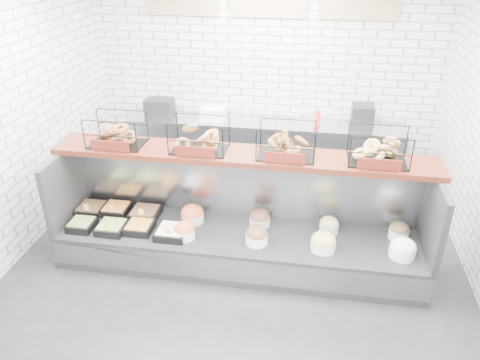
# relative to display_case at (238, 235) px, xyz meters

# --- Properties ---
(ground) EXTENTS (5.50, 5.50, 0.00)m
(ground) POSITION_rel_display_case_xyz_m (0.01, -0.34, -0.33)
(ground) COLOR black
(ground) RESTS_ON ground
(room_shell) EXTENTS (5.02, 5.51, 3.01)m
(room_shell) POSITION_rel_display_case_xyz_m (0.01, 0.26, 1.73)
(room_shell) COLOR silver
(room_shell) RESTS_ON ground
(display_case) EXTENTS (4.00, 0.90, 1.20)m
(display_case) POSITION_rel_display_case_xyz_m (0.00, 0.00, 0.00)
(display_case) COLOR black
(display_case) RESTS_ON ground
(bagel_shelf) EXTENTS (4.10, 0.50, 0.40)m
(bagel_shelf) POSITION_rel_display_case_xyz_m (0.01, 0.18, 1.05)
(bagel_shelf) COLOR #3D140D
(bagel_shelf) RESTS_ON display_case
(prep_counter) EXTENTS (4.00, 0.60, 1.20)m
(prep_counter) POSITION_rel_display_case_xyz_m (0.00, 2.09, 0.14)
(prep_counter) COLOR #93969B
(prep_counter) RESTS_ON ground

